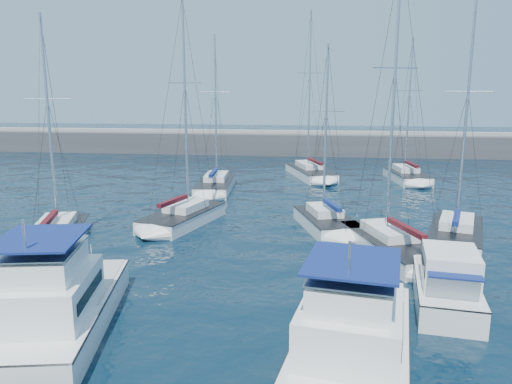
# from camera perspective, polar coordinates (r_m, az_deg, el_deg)

# --- Properties ---
(ground) EXTENTS (220.00, 220.00, 0.00)m
(ground) POSITION_cam_1_polar(r_m,az_deg,el_deg) (23.99, 0.71, -11.75)
(ground) COLOR black
(ground) RESTS_ON ground
(breakwater) EXTENTS (160.00, 6.00, 4.45)m
(breakwater) POSITION_cam_1_polar(r_m,az_deg,el_deg) (74.39, 5.08, 5.18)
(breakwater) COLOR #424244
(breakwater) RESTS_ON ground
(motor_yacht_port_inner) EXTENTS (5.55, 10.07, 4.69)m
(motor_yacht_port_inner) POSITION_cam_1_polar(r_m,az_deg,el_deg) (21.63, -21.99, -12.11)
(motor_yacht_port_inner) COLOR white
(motor_yacht_port_inner) RESTS_ON ground
(motor_yacht_stbd_inner) EXTENTS (5.28, 9.61, 4.69)m
(motor_yacht_stbd_inner) POSITION_cam_1_polar(r_m,az_deg,el_deg) (18.14, 10.91, -16.21)
(motor_yacht_stbd_inner) COLOR white
(motor_yacht_stbd_inner) RESTS_ON ground
(motor_yacht_stbd_outer) EXTENTS (3.48, 6.55, 3.20)m
(motor_yacht_stbd_outer) POSITION_cam_1_polar(r_m,az_deg,el_deg) (24.01, 20.97, -10.11)
(motor_yacht_stbd_outer) COLOR white
(motor_yacht_stbd_outer) RESTS_ON ground
(sailboat_mid_a) EXTENTS (5.17, 8.24, 14.28)m
(sailboat_mid_a) POSITION_cam_1_polar(r_m,az_deg,el_deg) (33.77, -21.91, -4.64)
(sailboat_mid_a) COLOR white
(sailboat_mid_a) RESTS_ON ground
(sailboat_mid_b) EXTENTS (5.07, 8.12, 15.96)m
(sailboat_mid_b) POSITION_cam_1_polar(r_m,az_deg,el_deg) (36.18, -8.32, -2.79)
(sailboat_mid_b) COLOR white
(sailboat_mid_b) RESTS_ON ground
(sailboat_mid_c) EXTENTS (4.84, 7.27, 12.80)m
(sailboat_mid_c) POSITION_cam_1_polar(r_m,az_deg,el_deg) (34.92, 8.01, -3.36)
(sailboat_mid_c) COLOR white
(sailboat_mid_c) RESTS_ON ground
(sailboat_mid_d) EXTENTS (5.86, 9.09, 17.22)m
(sailboat_mid_d) POSITION_cam_1_polar(r_m,az_deg,el_deg) (30.58, 15.30, -5.82)
(sailboat_mid_d) COLOR white
(sailboat_mid_d) RESTS_ON ground
(sailboat_mid_e) EXTENTS (5.24, 8.41, 15.02)m
(sailboat_mid_e) POSITION_cam_1_polar(r_m,az_deg,el_deg) (34.04, 21.86, -4.50)
(sailboat_mid_e) COLOR white
(sailboat_mid_e) RESTS_ON ground
(sailboat_back_a) EXTENTS (3.65, 8.96, 14.75)m
(sailboat_back_a) POSITION_cam_1_polar(r_m,az_deg,el_deg) (47.77, -4.62, 0.82)
(sailboat_back_a) COLOR white
(sailboat_back_a) RESTS_ON ground
(sailboat_back_b) EXTENTS (5.99, 9.94, 17.99)m
(sailboat_back_b) POSITION_cam_1_polar(r_m,az_deg,el_deg) (55.10, 6.21, 2.29)
(sailboat_back_b) COLOR white
(sailboat_back_b) RESTS_ON ground
(sailboat_back_c) EXTENTS (4.09, 7.96, 14.97)m
(sailboat_back_c) POSITION_cam_1_polar(r_m,az_deg,el_deg) (54.79, 16.84, 1.79)
(sailboat_back_c) COLOR white
(sailboat_back_c) RESTS_ON ground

